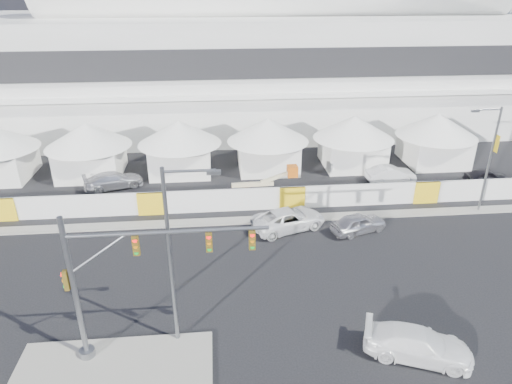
{
  "coord_description": "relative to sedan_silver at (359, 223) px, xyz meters",
  "views": [
    {
      "loc": [
        -0.38,
        -20.51,
        18.07
      ],
      "look_at": [
        2.46,
        10.0,
        3.78
      ],
      "focal_mm": 32.0,
      "sensor_mm": 36.0,
      "label": 1
    }
  ],
  "objects": [
    {
      "name": "hoarding_fence",
      "position": [
        -4.53,
        4.56,
        0.23
      ],
      "size": [
        70.0,
        0.25,
        2.0
      ],
      "primitive_type": "cube",
      "color": "white",
      "rests_on": "ground"
    },
    {
      "name": "far_curb",
      "position": [
        9.47,
        2.56,
        -0.71
      ],
      "size": [
        80.0,
        1.2,
        0.12
      ],
      "primitive_type": "cube",
      "color": "gray",
      "rests_on": "ground"
    },
    {
      "name": "lot_car_b",
      "position": [
        15.21,
        8.1,
        -0.07
      ],
      "size": [
        1.85,
        4.18,
        1.4
      ],
      "primitive_type": "imported",
      "rotation": [
        0.0,
        0.0,
        1.52
      ],
      "color": "black",
      "rests_on": "ground"
    },
    {
      "name": "tent_row",
      "position": [
        -10.03,
        14.06,
        2.38
      ],
      "size": [
        53.4,
        8.4,
        5.4
      ],
      "color": "white",
      "rests_on": "ground"
    },
    {
      "name": "streetlight_curb",
      "position": [
        11.21,
        2.56,
        4.52
      ],
      "size": [
        2.7,
        0.61,
        9.11
      ],
      "color": "slate",
      "rests_on": "ground"
    },
    {
      "name": "sedan_silver",
      "position": [
        0.0,
        0.0,
        0.0
      ],
      "size": [
        3.19,
        4.85,
        1.53
      ],
      "primitive_type": "imported",
      "rotation": [
        0.0,
        0.0,
        1.9
      ],
      "color": "#B8B6BC",
      "rests_on": "ground"
    },
    {
      "name": "lot_car_c",
      "position": [
        -20.72,
        10.34,
        0.02
      ],
      "size": [
        3.91,
        5.85,
        1.57
      ],
      "primitive_type": "imported",
      "rotation": [
        0.0,
        0.0,
        1.91
      ],
      "color": "silver",
      "rests_on": "ground"
    },
    {
      "name": "pickup_near",
      "position": [
        -0.79,
        -13.11,
        0.04
      ],
      "size": [
        4.05,
        5.98,
        1.61
      ],
      "primitive_type": "imported",
      "rotation": [
        0.0,
        0.0,
        1.21
      ],
      "color": "white",
      "rests_on": "ground"
    },
    {
      "name": "stadium",
      "position": [
        -1.83,
        31.57,
        8.68
      ],
      "size": [
        80.0,
        24.8,
        21.98
      ],
      "color": "silver",
      "rests_on": "ground"
    },
    {
      "name": "boom_lift",
      "position": [
        -8.35,
        5.56,
        0.17
      ],
      "size": [
        6.85,
        1.68,
        3.48
      ],
      "rotation": [
        0.0,
        0.0,
        0.04
      ],
      "color": "#CF5D13",
      "rests_on": "ground"
    },
    {
      "name": "ground",
      "position": [
        -10.53,
        -9.94,
        -0.77
      ],
      "size": [
        160.0,
        160.0,
        0.0
      ],
      "primitive_type": "plane",
      "color": "black",
      "rests_on": "ground"
    },
    {
      "name": "streetlight_median",
      "position": [
        -13.15,
        -10.74,
        5.19
      ],
      "size": [
        2.8,
        0.28,
        10.12
      ],
      "color": "slate",
      "rests_on": "median_island"
    },
    {
      "name": "traffic_mast",
      "position": [
        -16.13,
        -11.62,
        3.89
      ],
      "size": [
        9.9,
        0.8,
        8.24
      ],
      "color": "slate",
      "rests_on": "median_island"
    },
    {
      "name": "lot_car_a",
      "position": [
        6.05,
        9.34,
        0.02
      ],
      "size": [
        1.87,
        4.84,
        1.57
      ],
      "primitive_type": "imported",
      "rotation": [
        0.0,
        0.0,
        1.61
      ],
      "color": "silver",
      "rests_on": "ground"
    },
    {
      "name": "median_island",
      "position": [
        -16.53,
        -12.94,
        -0.69
      ],
      "size": [
        10.0,
        5.0,
        0.15
      ],
      "primitive_type": "cube",
      "color": "gray",
      "rests_on": "ground"
    },
    {
      "name": "pickup_curb",
      "position": [
        -5.38,
        1.04,
        0.06
      ],
      "size": [
        4.57,
        6.54,
        1.66
      ],
      "primitive_type": "imported",
      "rotation": [
        0.0,
        0.0,
        1.91
      ],
      "color": "white",
      "rests_on": "ground"
    }
  ]
}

